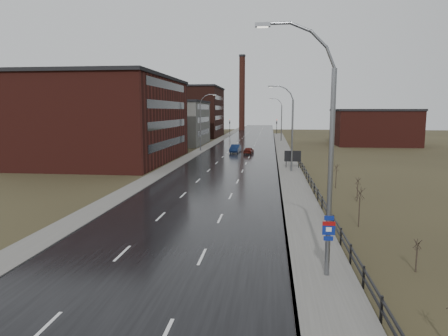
% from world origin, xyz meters
% --- Properties ---
extents(ground, '(320.00, 320.00, 0.00)m').
position_xyz_m(ground, '(0.00, 0.00, 0.00)').
color(ground, '#2D2819').
rests_on(ground, ground).
extents(road, '(14.00, 300.00, 0.06)m').
position_xyz_m(road, '(0.00, 60.00, 0.03)').
color(road, black).
rests_on(road, ground).
extents(sidewalk_right, '(3.20, 180.00, 0.18)m').
position_xyz_m(sidewalk_right, '(8.60, 35.00, 0.09)').
color(sidewalk_right, '#595651').
rests_on(sidewalk_right, ground).
extents(curb_right, '(0.16, 180.00, 0.18)m').
position_xyz_m(curb_right, '(7.08, 35.00, 0.09)').
color(curb_right, slate).
rests_on(curb_right, ground).
extents(sidewalk_left, '(2.40, 260.00, 0.12)m').
position_xyz_m(sidewalk_left, '(-8.20, 60.00, 0.06)').
color(sidewalk_left, '#595651').
rests_on(sidewalk_left, ground).
extents(warehouse_near, '(22.44, 28.56, 13.50)m').
position_xyz_m(warehouse_near, '(-20.99, 45.00, 6.76)').
color(warehouse_near, '#471914').
rests_on(warehouse_near, ground).
extents(warehouse_mid, '(16.32, 20.40, 10.50)m').
position_xyz_m(warehouse_mid, '(-17.99, 78.00, 5.26)').
color(warehouse_mid, slate).
rests_on(warehouse_mid, ground).
extents(warehouse_far, '(26.52, 24.48, 15.50)m').
position_xyz_m(warehouse_far, '(-22.99, 108.00, 7.76)').
color(warehouse_far, '#331611').
rests_on(warehouse_far, ground).
extents(building_right, '(18.36, 16.32, 8.50)m').
position_xyz_m(building_right, '(30.30, 82.00, 4.26)').
color(building_right, '#471914').
rests_on(building_right, ground).
extents(smokestack, '(2.70, 2.70, 30.70)m').
position_xyz_m(smokestack, '(-6.00, 150.00, 15.50)').
color(smokestack, '#331611').
rests_on(smokestack, ground).
extents(streetlight_main, '(3.91, 0.29, 12.11)m').
position_xyz_m(streetlight_main, '(8.47, 2.00, 6.06)').
color(streetlight_main, slate).
rests_on(streetlight_main, ground).
extents(streetlight_right_mid, '(3.36, 0.28, 11.35)m').
position_xyz_m(streetlight_right_mid, '(8.50, 36.00, 5.84)').
color(streetlight_right_mid, slate).
rests_on(streetlight_right_mid, ground).
extents(streetlight_left, '(3.36, 0.28, 11.35)m').
position_xyz_m(streetlight_left, '(-7.70, 62.00, 5.84)').
color(streetlight_left, slate).
rests_on(streetlight_left, ground).
extents(streetlight_right_far, '(3.36, 0.28, 11.35)m').
position_xyz_m(streetlight_right_far, '(8.50, 90.00, 5.84)').
color(streetlight_right_far, slate).
rests_on(streetlight_right_far, ground).
extents(guardrail, '(0.10, 53.05, 1.10)m').
position_xyz_m(guardrail, '(10.30, 18.31, 0.71)').
color(guardrail, black).
rests_on(guardrail, ground).
extents(shrub_b, '(0.41, 0.43, 1.70)m').
position_xyz_m(shrub_b, '(13.40, 3.31, 0.90)').
color(shrub_b, '#382D23').
rests_on(shrub_b, ground).
extents(shrub_c, '(0.66, 0.70, 2.82)m').
position_xyz_m(shrub_c, '(12.24, 11.18, 1.50)').
color(shrub_c, '#382D23').
rests_on(shrub_c, ground).
extents(shrub_d, '(0.52, 0.55, 2.17)m').
position_xyz_m(shrub_d, '(13.82, 19.34, 1.15)').
color(shrub_d, '#382D23').
rests_on(shrub_d, ground).
extents(shrub_e, '(0.61, 0.64, 2.57)m').
position_xyz_m(shrub_e, '(12.89, 25.43, 1.37)').
color(shrub_e, '#382D23').
rests_on(shrub_e, ground).
extents(shrub_f, '(0.43, 0.45, 1.80)m').
position_xyz_m(shrub_f, '(13.47, 32.67, 0.95)').
color(shrub_f, '#382D23').
rests_on(shrub_f, ground).
extents(billboard, '(2.30, 0.17, 2.57)m').
position_xyz_m(billboard, '(9.10, 39.18, 1.73)').
color(billboard, black).
rests_on(billboard, ground).
extents(traffic_light_left, '(0.58, 2.73, 5.30)m').
position_xyz_m(traffic_light_left, '(-8.00, 120.00, 4.60)').
color(traffic_light_left, black).
rests_on(traffic_light_left, ground).
extents(traffic_light_right, '(0.58, 2.73, 5.30)m').
position_xyz_m(traffic_light_right, '(8.00, 120.00, 4.60)').
color(traffic_light_right, black).
rests_on(traffic_light_right, ground).
extents(car_near, '(2.02, 4.83, 1.55)m').
position_xyz_m(car_near, '(-0.74, 59.79, 0.78)').
color(car_near, '#0B193B').
rests_on(car_near, ground).
extents(car_far, '(1.98, 3.96, 1.30)m').
position_xyz_m(car_far, '(1.95, 57.75, 0.65)').
color(car_far, '#4C120C').
rests_on(car_far, ground).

